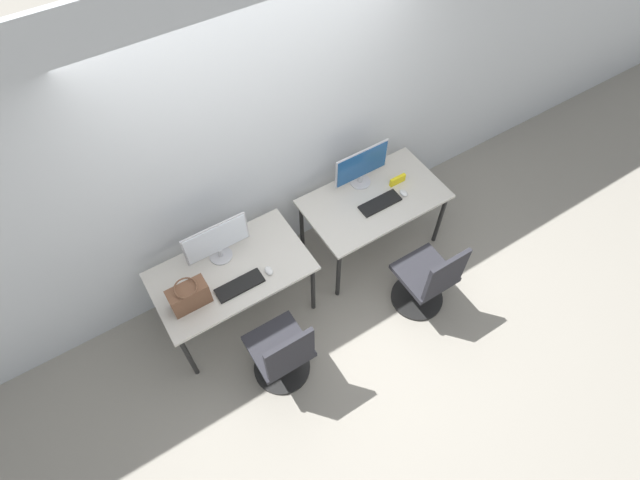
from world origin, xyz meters
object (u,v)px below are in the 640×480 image
(monitor_left, at_px, (217,241))
(mouse_left, at_px, (269,271))
(handbag, at_px, (189,296))
(monitor_right, at_px, (362,166))
(office_chair_left, at_px, (283,355))
(keyboard_left, at_px, (240,285))
(mouse_right, at_px, (404,193))
(keyboard_right, at_px, (380,203))
(office_chair_right, at_px, (427,281))

(monitor_left, height_order, mouse_left, monitor_left)
(handbag, bearing_deg, mouse_left, -5.70)
(monitor_left, xyz_separation_m, monitor_right, (1.43, 0.06, 0.00))
(monitor_right, bearing_deg, office_chair_left, -145.57)
(keyboard_left, relative_size, office_chair_left, 0.42)
(office_chair_left, relative_size, handbag, 3.04)
(monitor_right, bearing_deg, mouse_right, -53.09)
(keyboard_right, height_order, handbag, handbag)
(mouse_right, bearing_deg, keyboard_right, 175.31)
(keyboard_right, bearing_deg, monitor_right, 90.00)
(mouse_right, bearing_deg, mouse_left, -177.04)
(keyboard_left, bearing_deg, office_chair_right, -23.69)
(monitor_right, height_order, office_chair_right, monitor_right)
(mouse_left, xyz_separation_m, office_chair_left, (-0.21, -0.55, -0.34))
(mouse_left, relative_size, keyboard_right, 0.23)
(mouse_left, distance_m, office_chair_left, 0.68)
(mouse_left, relative_size, office_chair_left, 0.10)
(keyboard_right, bearing_deg, handbag, -179.06)
(mouse_left, xyz_separation_m, keyboard_right, (1.17, 0.09, -0.01))
(keyboard_left, bearing_deg, mouse_right, 2.34)
(office_chair_left, bearing_deg, monitor_right, 34.43)
(monitor_right, bearing_deg, handbag, -169.48)
(monitor_right, bearing_deg, keyboard_left, -164.55)
(keyboard_right, bearing_deg, keyboard_left, -176.45)
(mouse_right, bearing_deg, monitor_right, 126.91)
(monitor_left, height_order, office_chair_left, monitor_left)
(monitor_left, relative_size, handbag, 1.80)
(monitor_left, bearing_deg, office_chair_right, -33.96)
(keyboard_left, height_order, office_chair_left, office_chair_left)
(monitor_left, relative_size, office_chair_right, 0.59)
(mouse_left, bearing_deg, monitor_right, 18.84)
(keyboard_right, height_order, mouse_right, mouse_right)
(mouse_left, bearing_deg, office_chair_right, -27.94)
(keyboard_right, xyz_separation_m, mouse_right, (0.25, -0.02, 0.01))
(keyboard_left, distance_m, monitor_right, 1.50)
(mouse_right, bearing_deg, monitor_left, 170.81)
(keyboard_left, relative_size, office_chair_right, 0.42)
(office_chair_left, height_order, mouse_right, office_chair_left)
(monitor_left, distance_m, keyboard_right, 1.46)
(monitor_right, bearing_deg, monitor_left, -177.78)
(monitor_left, height_order, keyboard_right, monitor_left)
(mouse_left, relative_size, office_chair_right, 0.10)
(mouse_right, bearing_deg, office_chair_left, -159.13)
(office_chair_right, bearing_deg, mouse_left, 152.06)
(monitor_left, xyz_separation_m, mouse_right, (1.67, -0.27, -0.19))
(office_chair_left, xyz_separation_m, monitor_right, (1.38, 0.95, 0.53))
(mouse_left, distance_m, keyboard_right, 1.17)
(monitor_left, xyz_separation_m, office_chair_left, (0.05, -0.89, -0.53))
(keyboard_left, xyz_separation_m, office_chair_right, (1.45, -0.63, -0.34))
(keyboard_left, xyz_separation_m, handbag, (-0.38, 0.06, 0.11))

